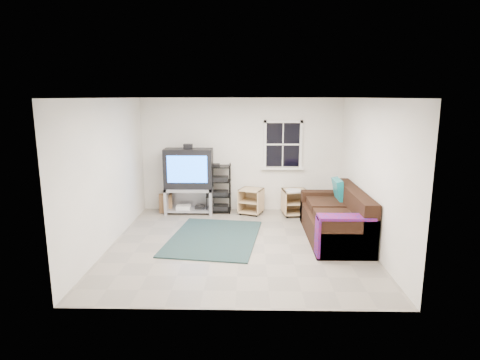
{
  "coord_description": "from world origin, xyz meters",
  "views": [
    {
      "loc": [
        0.16,
        -6.88,
        2.62
      ],
      "look_at": [
        0.01,
        0.4,
        1.1
      ],
      "focal_mm": 30.0,
      "sensor_mm": 36.0,
      "label": 1
    }
  ],
  "objects_px": {
    "av_rack": "(219,191)",
    "side_table_right": "(294,200)",
    "tv_unit": "(189,175)",
    "side_table_left": "(252,200)",
    "sofa": "(337,220)"
  },
  "relations": [
    {
      "from": "tv_unit",
      "to": "side_table_right",
      "type": "distance_m",
      "value": 2.45
    },
    {
      "from": "tv_unit",
      "to": "sofa",
      "type": "bearing_deg",
      "value": -28.68
    },
    {
      "from": "av_rack",
      "to": "side_table_left",
      "type": "bearing_deg",
      "value": -7.2
    },
    {
      "from": "side_table_left",
      "to": "av_rack",
      "type": "bearing_deg",
      "value": 172.8
    },
    {
      "from": "av_rack",
      "to": "side_table_left",
      "type": "relative_size",
      "value": 1.8
    },
    {
      "from": "side_table_left",
      "to": "sofa",
      "type": "distance_m",
      "value": 2.26
    },
    {
      "from": "av_rack",
      "to": "side_table_left",
      "type": "distance_m",
      "value": 0.79
    },
    {
      "from": "av_rack",
      "to": "sofa",
      "type": "xyz_separation_m",
      "value": [
        2.34,
        -1.72,
        -0.13
      ]
    },
    {
      "from": "tv_unit",
      "to": "side_table_left",
      "type": "relative_size",
      "value": 2.55
    },
    {
      "from": "tv_unit",
      "to": "sofa",
      "type": "relative_size",
      "value": 0.71
    },
    {
      "from": "av_rack",
      "to": "side_table_right",
      "type": "height_order",
      "value": "av_rack"
    },
    {
      "from": "side_table_right",
      "to": "sofa",
      "type": "relative_size",
      "value": 0.27
    },
    {
      "from": "side_table_left",
      "to": "side_table_right",
      "type": "height_order",
      "value": "side_table_right"
    },
    {
      "from": "tv_unit",
      "to": "av_rack",
      "type": "bearing_deg",
      "value": 5.77
    },
    {
      "from": "tv_unit",
      "to": "sofa",
      "type": "distance_m",
      "value": 3.47
    }
  ]
}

